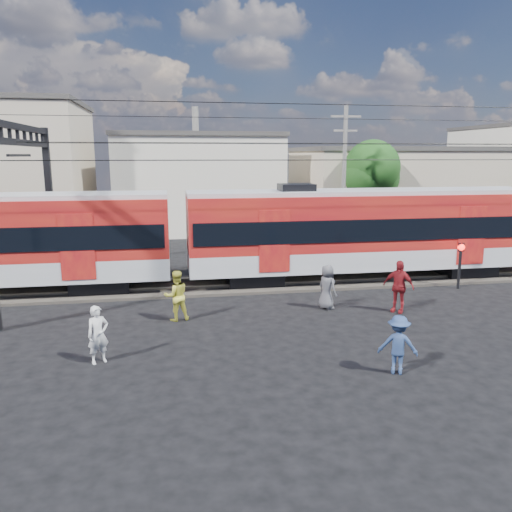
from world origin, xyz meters
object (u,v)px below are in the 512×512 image
(pedestrian_c, at_px, (398,345))
(crossing_signal, at_px, (460,257))
(commuter_train, at_px, (368,229))
(pedestrian_a, at_px, (98,335))

(pedestrian_c, bearing_deg, crossing_signal, -106.61)
(commuter_train, relative_size, crossing_signal, 24.96)
(commuter_train, xyz_separation_m, pedestrian_a, (-11.02, -7.75, -1.58))
(pedestrian_a, bearing_deg, crossing_signal, -6.17)
(pedestrian_c, bearing_deg, commuter_train, -83.85)
(pedestrian_a, bearing_deg, commuter_train, 7.92)
(crossing_signal, bearing_deg, pedestrian_c, -130.29)
(commuter_train, height_order, crossing_signal, commuter_train)
(pedestrian_a, height_order, crossing_signal, crossing_signal)
(pedestrian_c, relative_size, crossing_signal, 0.79)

